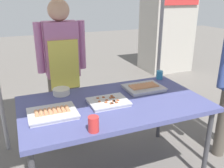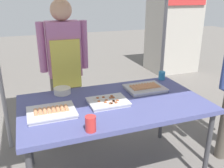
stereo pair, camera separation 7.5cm
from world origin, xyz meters
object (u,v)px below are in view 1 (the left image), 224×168
stall_table (114,107)px  tray_grilled_sausages (52,113)px  drink_cup_by_wok (160,75)px  neighbor_stall_right (167,24)px  drink_cup_near_edge (94,124)px  tray_meat_skewers (108,102)px  tray_pork_links (144,88)px  condiment_bowl (61,92)px  vendor_woman (62,63)px

stall_table → tray_grilled_sausages: 0.55m
drink_cup_by_wok → neighbor_stall_right: 2.98m
drink_cup_near_edge → tray_meat_skewers: bearing=56.0°
stall_table → tray_grilled_sausages: (-0.54, -0.05, 0.07)m
drink_cup_by_wok → tray_meat_skewers: bearing=-152.3°
tray_meat_skewers → tray_pork_links: 0.48m
stall_table → neighbor_stall_right: 3.72m
drink_cup_by_wok → drink_cup_near_edge: bearing=-142.6°
condiment_bowl → vendor_woman: bearing=75.8°
drink_cup_near_edge → neighbor_stall_right: (2.73, 3.21, 0.20)m
drink_cup_by_wok → stall_table: bearing=-151.3°
tray_meat_skewers → drink_cup_by_wok: (0.76, 0.40, 0.03)m
drink_cup_near_edge → condiment_bowl: bearing=95.9°
stall_table → tray_pork_links: tray_pork_links is taller
tray_meat_skewers → drink_cup_near_edge: 0.46m
tray_meat_skewers → drink_cup_near_edge: (-0.25, -0.38, 0.04)m
vendor_woman → tray_meat_skewers: bearing=107.0°
drink_cup_near_edge → neighbor_stall_right: 4.22m
tray_pork_links → neighbor_stall_right: neighbor_stall_right is taller
tray_grilled_sausages → tray_pork_links: bearing=13.3°
drink_cup_by_wok → vendor_woman: bearing=160.3°
condiment_bowl → drink_cup_near_edge: (0.08, -0.74, 0.03)m
tray_pork_links → vendor_woman: bearing=139.6°
stall_table → vendor_woman: (-0.29, 0.74, 0.24)m
condiment_bowl → drink_cup_by_wok: size_ratio=1.73×
stall_table → tray_meat_skewers: (-0.06, -0.02, 0.07)m
tray_meat_skewers → condiment_bowl: (-0.33, 0.36, 0.01)m
tray_pork_links → neighbor_stall_right: size_ratio=0.18×
neighbor_stall_right → tray_pork_links: bearing=-127.5°
tray_grilled_sausages → neighbor_stall_right: size_ratio=0.18×
tray_grilled_sausages → neighbor_stall_right: bearing=44.2°
condiment_bowl → neighbor_stall_right: neighbor_stall_right is taller
stall_table → vendor_woman: vendor_woman is taller
neighbor_stall_right → drink_cup_by_wok: bearing=-125.2°
tray_pork_links → drink_cup_by_wok: (0.32, 0.22, 0.03)m
stall_table → vendor_woman: size_ratio=1.00×
neighbor_stall_right → vendor_woman: bearing=-142.5°
condiment_bowl → drink_cup_near_edge: 0.74m
tray_pork_links → vendor_woman: size_ratio=0.23×
condiment_bowl → vendor_woman: size_ratio=0.10×
vendor_woman → condiment_bowl: bearing=75.8°
tray_grilled_sausages → tray_meat_skewers: bearing=4.4°
vendor_woman → tray_grilled_sausages: bearing=72.7°
stall_table → drink_cup_by_wok: drink_cup_by_wok is taller
vendor_woman → neighbor_stall_right: neighbor_stall_right is taller
drink_cup_by_wok → tray_pork_links: bearing=-145.5°
drink_cup_by_wok → neighbor_stall_right: (1.71, 2.43, 0.21)m
condiment_bowl → drink_cup_by_wok: 1.09m
tray_grilled_sausages → drink_cup_near_edge: (0.22, -0.34, 0.04)m
tray_grilled_sausages → stall_table: bearing=5.6°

